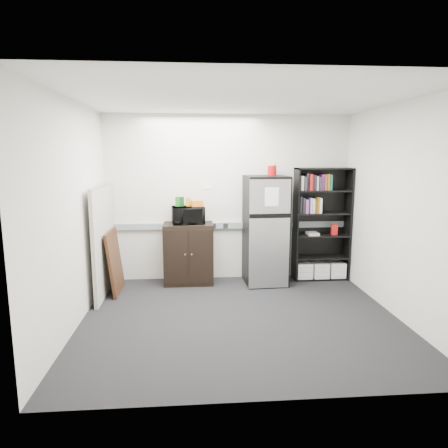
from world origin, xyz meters
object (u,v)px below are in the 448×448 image
Objects in this scene: bookshelf at (321,225)px; refrigerator at (266,230)px; cabinet at (189,253)px; microwave at (188,215)px; cubicle_partition at (104,241)px.

refrigerator is (-0.96, -0.14, -0.05)m from bookshelf.
refrigerator reaches higher than cabinet.
microwave is at bearing 174.34° from refrigerator.
bookshelf is 2.20m from microwave.
cabinet is 0.56× the size of refrigerator.
microwave reaches higher than cabinet.
cabinet is at bearing 18.81° from cubicle_partition.
refrigerator is (1.23, -0.06, -0.25)m from microwave.
cubicle_partition is 2.49m from refrigerator.
cubicle_partition is 1.34m from microwave.
cabinet is at bearing -178.32° from bookshelf.
microwave is at bearing 18.15° from cubicle_partition.
cubicle_partition is at bearing -161.19° from cabinet.
cubicle_partition is 0.94× the size of refrigerator.
cubicle_partition is 1.34m from cabinet.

